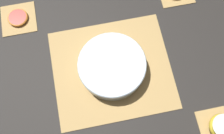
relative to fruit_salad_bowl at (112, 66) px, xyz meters
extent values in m
plane|color=black|center=(0.00, 0.00, -0.04)|extent=(6.00, 6.00, 0.00)
cube|color=#A8844C|center=(0.00, 0.00, -0.04)|extent=(0.43, 0.38, 0.01)
cube|color=#4C381E|center=(-0.16, 0.00, -0.04)|extent=(0.01, 0.37, 0.00)
cube|color=#4C381E|center=(-0.11, 0.00, -0.04)|extent=(0.01, 0.37, 0.00)
cube|color=#4C381E|center=(-0.05, 0.00, -0.04)|extent=(0.01, 0.37, 0.00)
cube|color=#4C381E|center=(0.00, 0.00, -0.04)|extent=(0.01, 0.37, 0.00)
cube|color=#4C381E|center=(0.05, 0.00, -0.04)|extent=(0.01, 0.37, 0.00)
cube|color=#4C381E|center=(0.11, 0.00, -0.04)|extent=(0.01, 0.37, 0.00)
cube|color=#4C381E|center=(0.16, 0.00, -0.04)|extent=(0.01, 0.37, 0.00)
cube|color=#A8844C|center=(0.32, -0.28, -0.04)|extent=(0.13, 0.13, 0.01)
cube|color=#4C381E|center=(0.29, -0.28, -0.04)|extent=(0.00, 0.13, 0.00)
cube|color=#4C381E|center=(0.32, -0.28, -0.04)|extent=(0.00, 0.13, 0.00)
cube|color=#4C381E|center=(0.35, -0.28, -0.04)|extent=(0.00, 0.13, 0.00)
cube|color=#A8844C|center=(-0.32, 0.28, -0.04)|extent=(0.13, 0.13, 0.01)
cube|color=#4C381E|center=(-0.32, 0.28, -0.04)|extent=(0.00, 0.13, 0.00)
cube|color=#4C381E|center=(-0.29, 0.28, -0.04)|extent=(0.00, 0.13, 0.00)
cylinder|color=silver|center=(0.00, 0.00, 0.00)|extent=(0.24, 0.24, 0.06)
torus|color=silver|center=(0.00, 0.00, 0.02)|extent=(0.24, 0.24, 0.01)
cylinder|color=#F4EABC|center=(-0.07, -0.07, 0.02)|extent=(0.03, 0.03, 0.01)
cylinder|color=#F4EABC|center=(0.00, -0.02, 0.01)|extent=(0.03, 0.03, 0.01)
cylinder|color=#F4EABC|center=(0.03, 0.07, 0.02)|extent=(0.03, 0.03, 0.01)
cylinder|color=#F4EABC|center=(0.06, -0.01, -0.01)|extent=(0.02, 0.02, 0.01)
cylinder|color=#F4EABC|center=(-0.02, 0.02, -0.01)|extent=(0.03, 0.03, 0.01)
cylinder|color=#F4EABC|center=(0.09, 0.00, 0.00)|extent=(0.03, 0.03, 0.01)
cylinder|color=#F4EABC|center=(-0.03, -0.04, 0.02)|extent=(0.03, 0.03, 0.01)
cylinder|color=#F4EABC|center=(0.01, 0.07, -0.02)|extent=(0.03, 0.03, 0.01)
cylinder|color=#F4EABC|center=(-0.01, -0.07, -0.01)|extent=(0.03, 0.03, 0.01)
cylinder|color=#F4EABC|center=(-0.04, 0.03, 0.00)|extent=(0.03, 0.03, 0.01)
cube|color=#EFEACC|center=(-0.08, -0.01, 0.01)|extent=(0.03, 0.03, 0.03)
cube|color=#EFEACC|center=(-0.07, 0.05, 0.00)|extent=(0.03, 0.03, 0.03)
cube|color=#EFEACC|center=(-0.04, 0.08, 0.02)|extent=(0.02, 0.02, 0.02)
cube|color=#EFEACC|center=(0.08, -0.04, -0.02)|extent=(0.03, 0.03, 0.03)
cube|color=#EFEACC|center=(0.08, 0.05, 0.01)|extent=(0.02, 0.02, 0.02)
cube|color=#EFEACC|center=(0.00, 0.09, -0.02)|extent=(0.02, 0.02, 0.02)
ellipsoid|color=#F9A338|center=(-0.05, -0.05, -0.02)|extent=(0.03, 0.02, 0.01)
ellipsoid|color=#F9A338|center=(0.02, -0.08, 0.00)|extent=(0.03, 0.02, 0.01)
ellipsoid|color=#F9A338|center=(0.04, 0.06, -0.02)|extent=(0.03, 0.02, 0.01)
ellipsoid|color=#F9A338|center=(0.06, -0.07, -0.01)|extent=(0.03, 0.02, 0.02)
ellipsoid|color=red|center=(0.04, -0.04, -0.02)|extent=(0.03, 0.02, 0.02)
ellipsoid|color=gold|center=(-0.32, 0.28, -0.01)|extent=(0.09, 0.09, 0.05)
cylinder|color=red|center=(0.32, -0.28, -0.03)|extent=(0.07, 0.07, 0.01)
torus|color=orange|center=(0.32, -0.28, -0.03)|extent=(0.08, 0.08, 0.01)
camera|label=1|loc=(0.06, 0.28, 0.88)|focal=42.00mm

